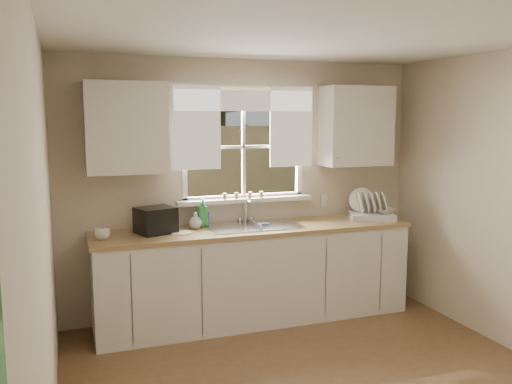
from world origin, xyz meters
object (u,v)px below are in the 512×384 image
object	(u,v)px
soap_bottle_a	(203,213)
black_appliance	(156,220)
cup	(102,234)
dish_rack	(371,211)

from	to	relation	value
soap_bottle_a	black_appliance	xyz separation A→B (m)	(-0.47, -0.12, -0.02)
cup	black_appliance	distance (m)	0.49
soap_bottle_a	cup	bearing A→B (deg)	-174.03
cup	black_appliance	world-z (taller)	black_appliance
soap_bottle_a	black_appliance	size ratio (longest dim) A/B	0.86
dish_rack	black_appliance	xyz separation A→B (m)	(-2.19, 0.06, 0.04)
soap_bottle_a	cup	size ratio (longest dim) A/B	1.98
cup	soap_bottle_a	bearing A→B (deg)	32.67
cup	black_appliance	xyz separation A→B (m)	(0.47, 0.12, 0.06)
dish_rack	soap_bottle_a	bearing A→B (deg)	174.19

